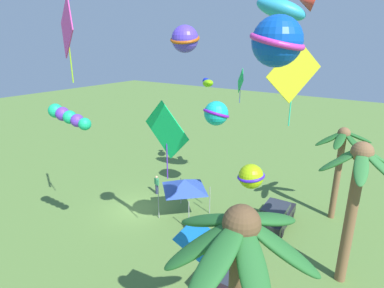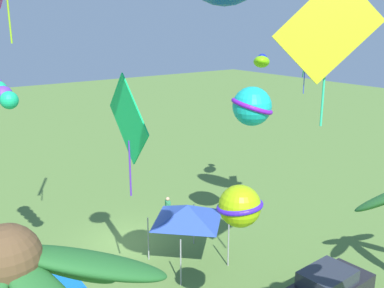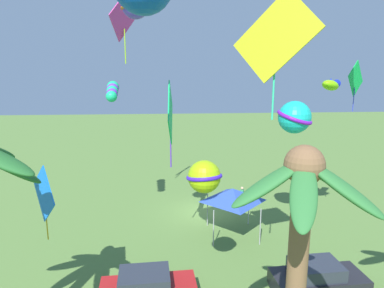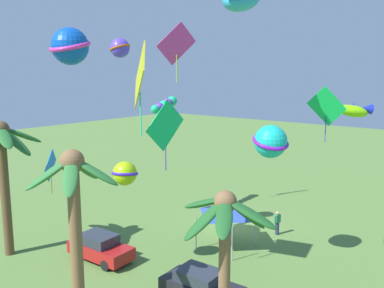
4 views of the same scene
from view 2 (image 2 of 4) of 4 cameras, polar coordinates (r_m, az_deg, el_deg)
ground_plane at (r=23.17m, az=-8.16°, el=-12.26°), size 120.00×120.00×0.00m
parked_car_0 at (r=18.89m, az=16.95°, el=-17.10°), size 3.98×1.89×1.51m
spectator_0 at (r=24.45m, az=-3.09°, el=-8.46°), size 0.34×0.52×1.59m
festival_tent at (r=20.10m, az=-0.55°, el=-8.76°), size 2.86×2.86×2.85m
kite_ball_0 at (r=13.31m, az=6.10°, el=-7.86°), size 1.85×1.85×1.26m
kite_diamond_1 at (r=22.01m, az=14.27°, el=10.56°), size 1.52×1.21×2.67m
kite_ball_4 at (r=20.26m, az=7.65°, el=4.79°), size 2.60×2.62×1.77m
kite_diamond_5 at (r=13.26m, az=16.93°, el=13.63°), size 2.46×1.94×4.28m
kite_diamond_8 at (r=15.56m, az=-8.13°, el=2.93°), size 0.30×3.14×4.39m
kite_fish_9 at (r=24.38m, az=8.86°, el=10.40°), size 1.89×1.83×0.89m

